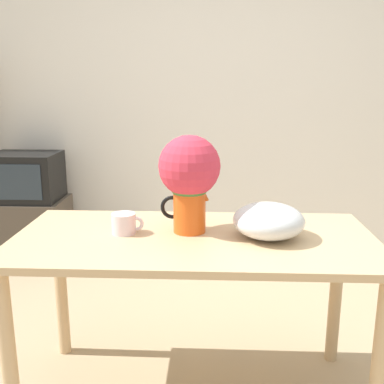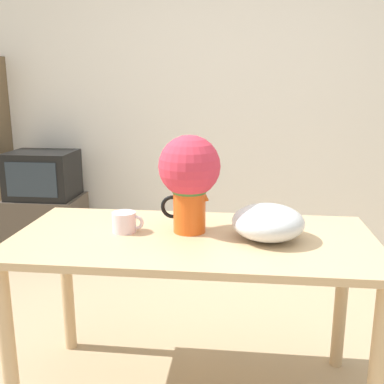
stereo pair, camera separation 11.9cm
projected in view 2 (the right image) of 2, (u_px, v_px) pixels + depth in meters
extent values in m
cube|color=silver|center=(237.00, 91.00, 3.53)|extent=(8.00, 0.05, 2.60)
cube|color=tan|center=(193.00, 240.00, 1.85)|extent=(1.48, 0.71, 0.03)
cylinder|color=tan|center=(8.00, 351.00, 1.72)|extent=(0.06, 0.06, 0.72)
cylinder|color=tan|center=(377.00, 376.00, 1.57)|extent=(0.06, 0.06, 0.72)
cylinder|color=tan|center=(67.00, 284.00, 2.29)|extent=(0.06, 0.06, 0.72)
cylinder|color=tan|center=(341.00, 298.00, 2.15)|extent=(0.06, 0.06, 0.72)
cylinder|color=#E05619|center=(189.00, 210.00, 1.88)|extent=(0.14, 0.14, 0.19)
cone|color=#E05619|center=(203.00, 195.00, 1.86)|extent=(0.05, 0.05, 0.05)
torus|color=black|center=(173.00, 207.00, 1.88)|extent=(0.10, 0.02, 0.10)
sphere|color=#3D7033|center=(189.00, 177.00, 1.85)|extent=(0.19, 0.19, 0.19)
sphere|color=#CC3347|center=(189.00, 166.00, 1.84)|extent=(0.26, 0.26, 0.26)
cylinder|color=silver|center=(124.00, 222.00, 1.89)|extent=(0.10, 0.10, 0.09)
torus|color=silver|center=(136.00, 223.00, 1.88)|extent=(0.06, 0.01, 0.06)
ellipsoid|color=silver|center=(268.00, 222.00, 1.79)|extent=(0.29, 0.29, 0.14)
cube|color=#4C4238|center=(47.00, 226.00, 3.59)|extent=(0.56, 0.43, 0.49)
cube|color=black|center=(43.00, 175.00, 3.49)|extent=(0.50, 0.39, 0.36)
cube|color=#232D38|center=(31.00, 180.00, 3.30)|extent=(0.39, 0.01, 0.26)
cube|color=brown|center=(4.00, 154.00, 3.71)|extent=(0.04, 0.26, 1.57)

